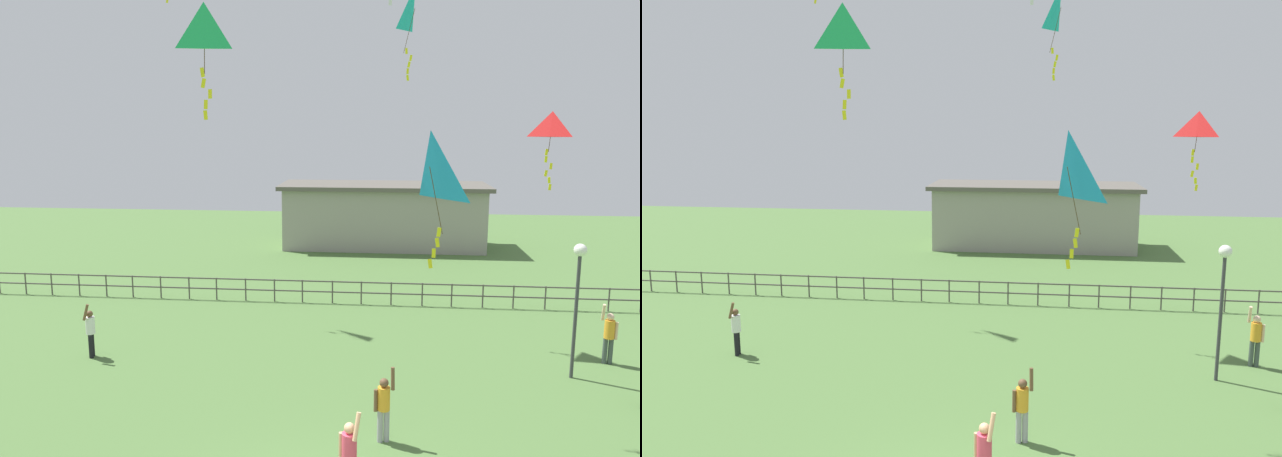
{
  "view_description": "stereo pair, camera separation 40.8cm",
  "coord_description": "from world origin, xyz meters",
  "views": [
    {
      "loc": [
        0.86,
        -9.95,
        7.28
      ],
      "look_at": [
        -0.8,
        6.24,
        4.46
      ],
      "focal_mm": 34.06,
      "sensor_mm": 36.0,
      "label": 1
    },
    {
      "loc": [
        1.26,
        -9.9,
        7.28
      ],
      "look_at": [
        -0.8,
        6.24,
        4.46
      ],
      "focal_mm": 34.06,
      "sensor_mm": 36.0,
      "label": 2
    }
  ],
  "objects": [
    {
      "name": "kite_0",
      "position": [
        1.84,
        11.38,
        10.96
      ],
      "size": [
        0.76,
        0.84,
        3.07
      ],
      "color": "#19B2B2"
    },
    {
      "name": "person_1",
      "position": [
        7.84,
        8.52,
        0.95
      ],
      "size": [
        0.49,
        0.35,
        1.88
      ],
      "color": "#3F4C47",
      "rests_on": "ground_plane"
    },
    {
      "name": "person_4",
      "position": [
        -8.17,
        7.42,
        0.9
      ],
      "size": [
        0.28,
        0.48,
        1.79
      ],
      "color": "black",
      "rests_on": "ground_plane"
    },
    {
      "name": "lamppost",
      "position": [
        6.43,
        7.32,
        2.92
      ],
      "size": [
        0.36,
        0.36,
        3.97
      ],
      "color": "#38383D",
      "rests_on": "ground_plane"
    },
    {
      "name": "kite_2",
      "position": [
        1.83,
        2.59,
        6.35
      ],
      "size": [
        0.99,
        1.16,
        2.86
      ],
      "color": "#198CD1"
    },
    {
      "name": "waterfront_railing",
      "position": [
        -0.39,
        14.0,
        0.62
      ],
      "size": [
        36.01,
        0.06,
        0.95
      ],
      "color": "#4C4742",
      "rests_on": "ground_plane"
    },
    {
      "name": "person_2",
      "position": [
        0.32,
        0.9,
        0.94
      ],
      "size": [
        0.46,
        0.41,
        1.87
      ],
      "color": "navy",
      "rests_on": "ground_plane"
    },
    {
      "name": "kite_1",
      "position": [
        -2.89,
        2.93,
        9.17
      ],
      "size": [
        0.87,
        0.47,
        2.41
      ],
      "color": "#1EB759"
    },
    {
      "name": "pavilion_building",
      "position": [
        0.98,
        26.0,
        1.9
      ],
      "size": [
        12.16,
        4.73,
        3.76
      ],
      "color": "gray",
      "rests_on": "ground_plane"
    },
    {
      "name": "kite_8",
      "position": [
        6.13,
        9.92,
        7.09
      ],
      "size": [
        1.06,
        0.85,
        2.41
      ],
      "color": "red"
    },
    {
      "name": "person_3",
      "position": [
        0.99,
        3.15,
        0.91
      ],
      "size": [
        0.48,
        0.29,
        1.82
      ],
      "color": "#99999E",
      "rests_on": "ground_plane"
    }
  ]
}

